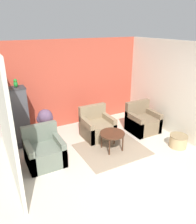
{
  "coord_description": "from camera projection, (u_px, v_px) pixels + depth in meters",
  "views": [
    {
      "loc": [
        -2.43,
        -2.96,
        2.95
      ],
      "look_at": [
        0.0,
        1.51,
        0.9
      ],
      "focal_mm": 35.0,
      "sensor_mm": 36.0,
      "label": 1
    }
  ],
  "objects": [
    {
      "name": "ground_plane",
      "position": [
        132.0,
        175.0,
        4.59
      ],
      "size": [
        20.0,
        20.0,
        0.0
      ],
      "primitive_type": "plane",
      "color": "beige",
      "rests_on": "ground"
    },
    {
      "name": "wall_back_accent",
      "position": [
        74.0,
        83.0,
        6.59
      ],
      "size": [
        4.41,
        0.06,
        2.58
      ],
      "color": "#C64C38",
      "rests_on": "ground_plane"
    },
    {
      "name": "wall_left",
      "position": [
        3.0,
        113.0,
        4.37
      ],
      "size": [
        0.06,
        3.02,
        2.58
      ],
      "color": "silver",
      "rests_on": "ground_plane"
    },
    {
      "name": "wall_right",
      "position": [
        164.0,
        86.0,
        6.3
      ],
      "size": [
        0.06,
        3.02,
        2.58
      ],
      "color": "silver",
      "rests_on": "ground_plane"
    },
    {
      "name": "area_rug",
      "position": [
        112.0,
        149.0,
        5.53
      ],
      "size": [
        1.64,
        1.39,
        0.01
      ],
      "color": "gray",
      "rests_on": "ground_plane"
    },
    {
      "name": "coffee_table",
      "position": [
        112.0,
        135.0,
        5.38
      ],
      "size": [
        0.62,
        0.62,
        0.47
      ],
      "color": "#472819",
      "rests_on": "ground_plane"
    },
    {
      "name": "armchair_left",
      "position": [
        44.0,
        152.0,
        4.9
      ],
      "size": [
        0.8,
        0.76,
        0.86
      ],
      "color": "slate",
      "rests_on": "ground_plane"
    },
    {
      "name": "armchair_right",
      "position": [
        142.0,
        122.0,
        6.4
      ],
      "size": [
        0.8,
        0.76,
        0.86
      ],
      "color": "#7A664C",
      "rests_on": "ground_plane"
    },
    {
      "name": "armchair_middle",
      "position": [
        97.0,
        127.0,
        6.07
      ],
      "size": [
        0.8,
        0.76,
        0.86
      ],
      "color": "#8E7A5B",
      "rests_on": "ground_plane"
    },
    {
      "name": "birdcage",
      "position": [
        20.0,
        118.0,
        5.59
      ],
      "size": [
        0.58,
        0.58,
        1.53
      ],
      "color": "#353539",
      "rests_on": "ground_plane"
    },
    {
      "name": "parrot",
      "position": [
        15.0,
        83.0,
        5.26
      ],
      "size": [
        0.1,
        0.18,
        0.22
      ],
      "color": "#1E842D",
      "rests_on": "birdcage"
    },
    {
      "name": "potted_plant",
      "position": [
        45.0,
        119.0,
        5.9
      ],
      "size": [
        0.44,
        0.4,
        0.84
      ],
      "color": "beige",
      "rests_on": "ground_plane"
    },
    {
      "name": "wicker_basket",
      "position": [
        178.0,
        141.0,
        5.6
      ],
      "size": [
        0.45,
        0.45,
        0.33
      ],
      "color": "tan",
      "rests_on": "ground_plane"
    }
  ]
}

